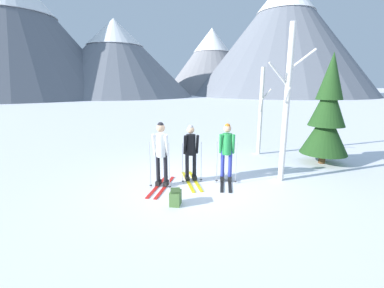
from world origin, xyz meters
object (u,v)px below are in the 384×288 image
skier_in_green (227,149)px  backpack_on_snow_front (175,197)px  skier_in_black (191,151)px  birch_tree_slender (287,104)px  pine_tree_near (327,115)px  skier_in_white (161,151)px  birch_tree_tall (261,112)px

skier_in_green → backpack_on_snow_front: (-1.55, -1.42, -0.78)m
skier_in_black → backpack_on_snow_front: bearing=-108.6°
skier_in_black → birch_tree_slender: (2.65, -0.28, 1.34)m
pine_tree_near → birch_tree_slender: size_ratio=0.88×
pine_tree_near → birch_tree_slender: birch_tree_slender is taller
skier_in_green → pine_tree_near: size_ratio=0.44×
skier_in_white → birch_tree_tall: birch_tree_tall is taller
pine_tree_near → skier_in_green: bearing=-160.8°
pine_tree_near → backpack_on_snow_front: (-5.42, -2.77, -1.57)m
skier_in_black → pine_tree_near: (4.90, 1.22, 0.86)m
skier_in_white → birch_tree_slender: (3.50, 0.06, 1.24)m
skier_in_white → pine_tree_near: size_ratio=0.47×
skier_in_green → birch_tree_slender: (1.62, -0.15, 1.28)m
birch_tree_slender → pine_tree_near: bearing=33.7°
pine_tree_near → backpack_on_snow_front: size_ratio=10.13×
skier_in_black → birch_tree_slender: bearing=-6.0°
pine_tree_near → backpack_on_snow_front: bearing=-153.0°
backpack_on_snow_front → skier_in_green: bearing=42.5°
skier_in_green → birch_tree_tall: 3.55m
birch_tree_tall → backpack_on_snow_front: bearing=-130.3°
skier_in_black → birch_tree_slender: 2.98m
skier_in_white → backpack_on_snow_front: (0.32, -1.22, -0.82)m
birch_tree_tall → skier_in_white: bearing=-142.3°
pine_tree_near → skier_in_black: bearing=-166.1°
pine_tree_near → birch_tree_slender: 2.74m
birch_tree_slender → backpack_on_snow_front: size_ratio=11.52×
skier_in_white → skier_in_black: bearing=21.6°
skier_in_white → backpack_on_snow_front: 1.50m
skier_in_white → skier_in_green: (1.88, 0.21, -0.04)m
birch_tree_tall → birch_tree_slender: birch_tree_slender is taller
skier_in_white → birch_tree_tall: size_ratio=0.52×
skier_in_white → backpack_on_snow_front: bearing=-75.1°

